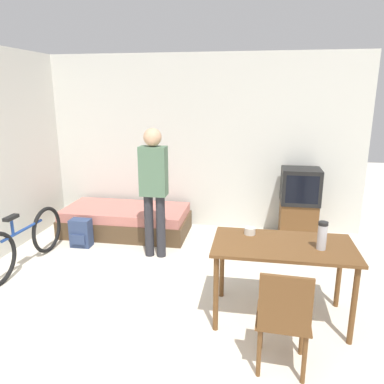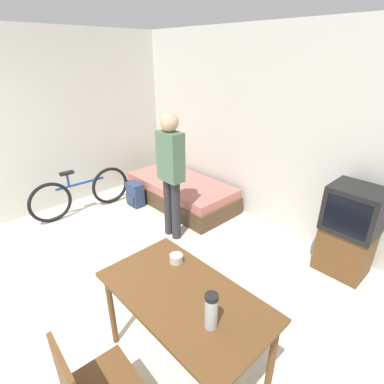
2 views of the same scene
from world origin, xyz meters
TOP-DOWN VIEW (x-y plane):
  - ground_plane at (0.00, 0.00)m, footprint 20.00×20.00m
  - wall_back at (0.00, 3.56)m, footprint 5.39×0.06m
  - daybed at (-0.87, 2.99)m, footprint 1.91×0.92m
  - tv at (1.73, 3.21)m, footprint 0.55×0.46m
  - dining_table at (1.36, 1.07)m, footprint 1.30×0.72m
  - wooden_chair at (1.33, 0.31)m, footprint 0.44×0.44m
  - bicycle at (-1.71, 1.65)m, footprint 0.12×1.60m
  - person_standing at (-0.20, 2.25)m, footprint 0.34×0.23m
  - thermos_flask at (1.68, 1.01)m, footprint 0.09×0.09m
  - mate_bowl at (1.04, 1.27)m, footprint 0.11×0.11m
  - backpack at (-1.32, 2.38)m, footprint 0.29×0.21m

SIDE VIEW (x-z plane):
  - ground_plane at x=0.00m, z-range 0.00..0.00m
  - backpack at x=-1.32m, z-range 0.00..0.40m
  - daybed at x=-0.87m, z-range 0.00..0.41m
  - bicycle at x=-1.71m, z-range -0.04..0.69m
  - wooden_chair at x=1.33m, z-range 0.05..0.93m
  - tv at x=1.73m, z-range 0.02..1.08m
  - dining_table at x=1.36m, z-range 0.29..1.06m
  - mate_bowl at x=1.04m, z-range 0.77..0.84m
  - thermos_flask at x=1.68m, z-range 0.78..1.04m
  - person_standing at x=-0.20m, z-range 0.15..1.85m
  - wall_back at x=0.00m, z-range 0.00..2.70m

